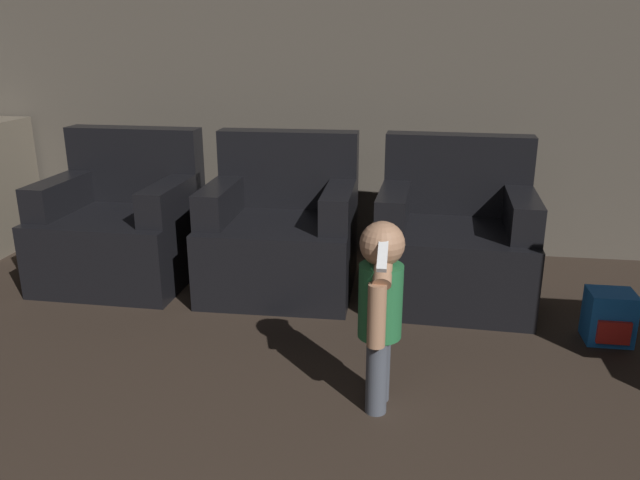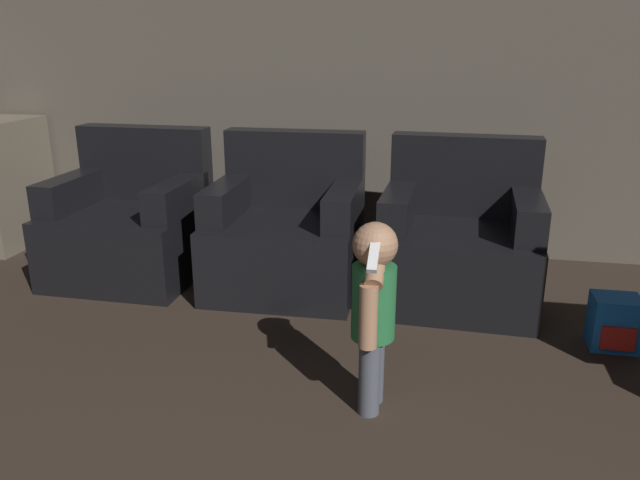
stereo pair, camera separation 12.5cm
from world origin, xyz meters
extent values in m
cube|color=#51493F|center=(0.00, 4.50, 1.30)|extent=(8.40, 0.05, 2.60)
cube|color=black|center=(-1.13, 3.64, 0.22)|extent=(0.87, 0.80, 0.44)
cube|color=black|center=(-1.12, 3.95, 0.67)|extent=(0.86, 0.18, 0.47)
cube|color=black|center=(-1.48, 3.64, 0.54)|extent=(0.17, 0.63, 0.20)
cube|color=black|center=(-0.78, 3.63, 0.54)|extent=(0.17, 0.63, 0.20)
cube|color=black|center=(-0.12, 3.64, 0.22)|extent=(0.87, 0.80, 0.44)
cube|color=black|center=(-0.13, 3.95, 0.67)|extent=(0.86, 0.17, 0.47)
cube|color=black|center=(-0.47, 3.63, 0.54)|extent=(0.17, 0.63, 0.20)
cube|color=black|center=(0.23, 3.64, 0.54)|extent=(0.17, 0.63, 0.20)
cube|color=black|center=(0.89, 3.64, 0.22)|extent=(0.89, 0.82, 0.44)
cube|color=black|center=(0.90, 3.95, 0.67)|extent=(0.86, 0.20, 0.47)
cube|color=black|center=(0.54, 3.65, 0.54)|extent=(0.19, 0.63, 0.20)
cube|color=black|center=(1.23, 3.62, 0.54)|extent=(0.19, 0.63, 0.20)
cylinder|color=#474C56|center=(0.53, 2.51, 0.16)|extent=(0.09, 0.09, 0.32)
cylinder|color=#474C56|center=(0.52, 2.42, 0.16)|extent=(0.09, 0.09, 0.32)
cylinder|color=#236638|center=(0.53, 2.47, 0.47)|extent=(0.17, 0.17, 0.30)
sphere|color=#A37556|center=(0.53, 2.47, 0.70)|extent=(0.17, 0.17, 0.17)
cylinder|color=#A37556|center=(0.52, 2.36, 0.45)|extent=(0.07, 0.07, 0.25)
cylinder|color=#A37556|center=(0.53, 2.46, 0.64)|extent=(0.07, 0.25, 0.19)
cube|color=white|center=(0.53, 2.35, 0.71)|extent=(0.04, 0.16, 0.10)
cube|color=blue|center=(1.63, 3.21, 0.13)|extent=(0.22, 0.18, 0.26)
cube|color=red|center=(1.63, 3.11, 0.09)|extent=(0.15, 0.02, 0.12)
camera|label=1|loc=(0.62, 0.21, 1.45)|focal=35.00mm
camera|label=2|loc=(0.74, 0.23, 1.45)|focal=35.00mm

